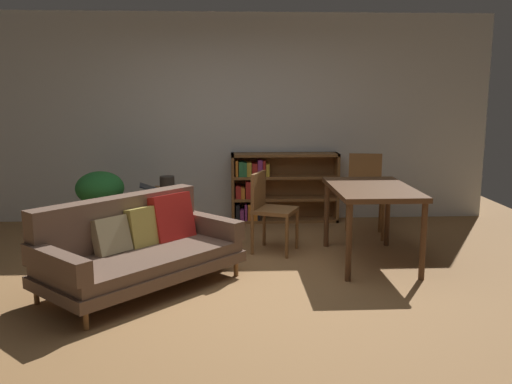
# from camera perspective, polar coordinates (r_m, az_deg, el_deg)

# --- Properties ---
(ground_plane) EXTENTS (8.16, 8.16, 0.00)m
(ground_plane) POSITION_cam_1_polar(r_m,az_deg,el_deg) (5.03, -1.82, -9.75)
(ground_plane) COLOR #9E7042
(back_wall_panel) EXTENTS (6.80, 0.10, 2.70)m
(back_wall_panel) POSITION_cam_1_polar(r_m,az_deg,el_deg) (7.43, -2.33, 7.51)
(back_wall_panel) COLOR silver
(back_wall_panel) RESTS_ON ground_plane
(fabric_couch) EXTENTS (1.85, 1.85, 0.79)m
(fabric_couch) POSITION_cam_1_polar(r_m,az_deg,el_deg) (5.09, -12.05, -5.41)
(fabric_couch) COLOR brown
(fabric_couch) RESTS_ON ground_plane
(media_console) EXTENTS (0.38, 1.02, 0.58)m
(media_console) POSITION_cam_1_polar(r_m,az_deg,el_deg) (6.43, -9.04, -2.70)
(media_console) COLOR brown
(media_console) RESTS_ON ground_plane
(open_laptop) EXTENTS (0.49, 0.36, 0.10)m
(open_laptop) POSITION_cam_1_polar(r_m,az_deg,el_deg) (6.45, -9.53, 0.21)
(open_laptop) COLOR #333338
(open_laptop) RESTS_ON media_console
(desk_speaker) EXTENTS (0.16, 0.16, 0.22)m
(desk_speaker) POSITION_cam_1_polar(r_m,az_deg,el_deg) (6.17, -9.05, 0.58)
(desk_speaker) COLOR #2D2823
(desk_speaker) RESTS_ON media_console
(potted_floor_plant) EXTENTS (0.56, 0.56, 0.80)m
(potted_floor_plant) POSITION_cam_1_polar(r_m,az_deg,el_deg) (6.73, -15.63, -0.15)
(potted_floor_plant) COLOR #9E9389
(potted_floor_plant) RESTS_ON ground_plane
(dining_table) EXTENTS (0.79, 1.25, 0.78)m
(dining_table) POSITION_cam_1_polar(r_m,az_deg,el_deg) (5.71, 11.71, -0.30)
(dining_table) COLOR #56351E
(dining_table) RESTS_ON ground_plane
(dining_chair_near) EXTENTS (0.51, 0.51, 0.97)m
(dining_chair_near) POSITION_cam_1_polar(r_m,az_deg,el_deg) (6.81, 11.07, 0.17)
(dining_chair_near) COLOR brown
(dining_chair_near) RESTS_ON ground_plane
(dining_chair_far) EXTENTS (0.55, 0.55, 0.86)m
(dining_chair_far) POSITION_cam_1_polar(r_m,az_deg,el_deg) (6.00, 1.35, -1.49)
(dining_chair_far) COLOR brown
(dining_chair_far) RESTS_ON ground_plane
(bookshelf) EXTENTS (1.41, 0.29, 0.91)m
(bookshelf) POSITION_cam_1_polar(r_m,az_deg,el_deg) (7.39, 2.03, 0.48)
(bookshelf) COLOR brown
(bookshelf) RESTS_ON ground_plane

